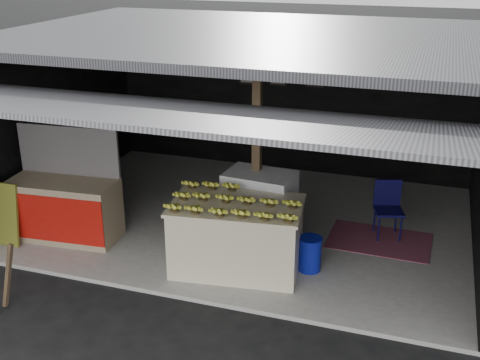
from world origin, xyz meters
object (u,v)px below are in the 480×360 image
(banana_table, at_px, (237,236))
(white_crate, at_px, (259,208))
(water_barrel, at_px, (310,255))
(plastic_chair, at_px, (388,204))
(neighbor_stall, at_px, (64,206))

(banana_table, bearing_deg, white_crate, 79.15)
(banana_table, distance_m, water_barrel, 1.03)
(plastic_chair, bearing_deg, water_barrel, -138.66)
(banana_table, relative_size, white_crate, 1.71)
(neighbor_stall, height_order, plastic_chair, neighbor_stall)
(neighbor_stall, bearing_deg, water_barrel, -1.88)
(banana_table, relative_size, plastic_chair, 2.15)
(water_barrel, relative_size, plastic_chair, 0.52)
(neighbor_stall, xyz_separation_m, plastic_chair, (4.59, 1.60, 0.01))
(water_barrel, xyz_separation_m, plastic_chair, (0.88, 1.43, 0.28))
(white_crate, bearing_deg, neighbor_stall, -159.02)
(banana_table, distance_m, white_crate, 0.87)
(white_crate, height_order, plastic_chair, white_crate)
(banana_table, xyz_separation_m, water_barrel, (0.96, 0.27, -0.26))
(neighbor_stall, height_order, water_barrel, neighbor_stall)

